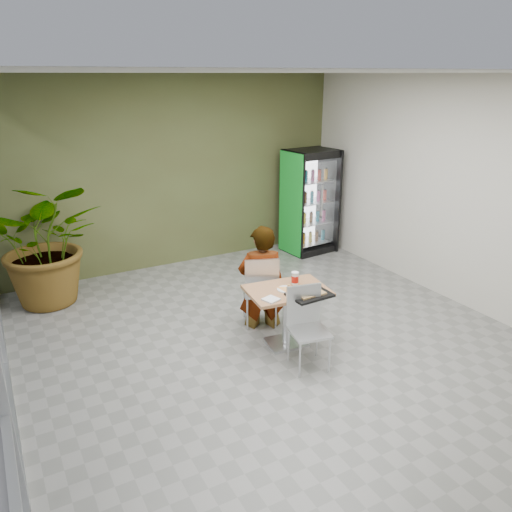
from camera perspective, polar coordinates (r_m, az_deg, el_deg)
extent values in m
plane|color=gray|center=(6.22, 3.03, -10.73)|extent=(7.00, 7.00, 0.00)
cube|color=#A46D46|center=(6.03, 3.59, -3.97)|extent=(1.03, 0.78, 0.04)
cylinder|color=silver|center=(6.19, 3.51, -7.14)|extent=(0.10, 0.10, 0.71)
cube|color=silver|center=(6.35, 3.45, -9.84)|extent=(0.52, 0.44, 0.04)
cube|color=silver|center=(6.65, 0.41, -4.00)|extent=(0.57, 0.57, 0.03)
cube|color=silver|center=(6.35, 0.70, -2.61)|extent=(0.42, 0.19, 0.52)
cylinder|color=silver|center=(6.94, 1.72, -5.05)|extent=(0.03, 0.03, 0.47)
cylinder|color=silver|center=(6.89, -1.38, -5.24)|extent=(0.03, 0.03, 0.47)
cylinder|color=silver|center=(6.61, 2.28, -6.43)|extent=(0.03, 0.03, 0.47)
cylinder|color=silver|center=(6.56, -0.99, -6.64)|extent=(0.03, 0.03, 0.47)
cube|color=silver|center=(5.72, 6.11, -8.63)|extent=(0.49, 0.49, 0.03)
cube|color=silver|center=(5.77, 5.43, -5.58)|extent=(0.41, 0.11, 0.50)
cylinder|color=silver|center=(5.63, 5.03, -11.73)|extent=(0.02, 0.02, 0.45)
cylinder|color=silver|center=(5.76, 8.39, -11.10)|extent=(0.02, 0.02, 0.45)
cylinder|color=silver|center=(5.91, 3.73, -10.01)|extent=(0.02, 0.02, 0.45)
cylinder|color=silver|center=(6.04, 6.94, -9.46)|extent=(0.02, 0.02, 0.45)
imported|color=black|center=(6.58, 0.63, -3.58)|extent=(0.72, 0.60, 1.69)
cylinder|color=silver|center=(6.00, 3.46, -3.82)|extent=(0.22, 0.22, 0.01)
cylinder|color=silver|center=(6.13, 4.48, -2.60)|extent=(0.08, 0.08, 0.15)
cylinder|color=#B6160B|center=(6.14, 4.48, -2.64)|extent=(0.09, 0.09, 0.08)
cylinder|color=silver|center=(6.10, 4.50, -1.91)|extent=(0.09, 0.09, 0.01)
cube|color=silver|center=(5.72, 1.72, -4.99)|extent=(0.20, 0.20, 0.02)
cube|color=black|center=(5.86, 6.16, -4.43)|extent=(0.50, 0.37, 0.03)
cube|color=black|center=(9.35, 6.21, 6.19)|extent=(0.92, 0.75, 1.91)
cube|color=green|center=(9.12, 3.95, 5.90)|extent=(0.07, 0.65, 1.87)
cube|color=silver|center=(9.09, 7.38, 5.87)|extent=(0.69, 0.08, 1.53)
imported|color=#27632B|center=(7.71, -22.72, 1.42)|extent=(2.02, 1.88, 1.84)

